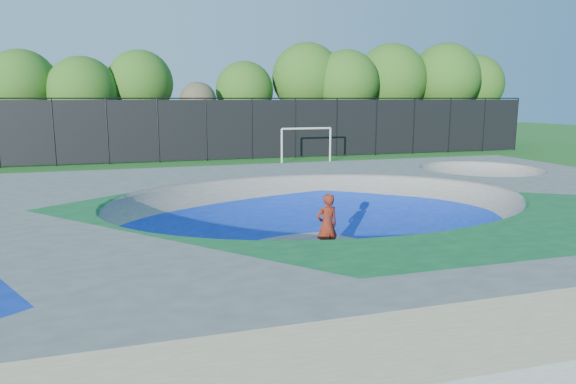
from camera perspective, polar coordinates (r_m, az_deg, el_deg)
The scene contains 7 objects.
ground at distance 13.57m, azimuth 3.70°, elevation -6.77°, with size 120.00×120.00×0.00m, color #21651C.
skate_deck at distance 13.36m, azimuth 3.74°, elevation -3.69°, with size 22.00×14.00×1.50m, color gray.
skater at distance 13.03m, azimuth 4.35°, elevation -3.74°, with size 0.60×0.39×1.64m, color red.
skateboard at distance 13.25m, azimuth 4.31°, elevation -7.09°, with size 0.78×0.22×0.05m, color black.
soccer_goal at distance 32.27m, azimuth 2.06°, elevation 5.98°, with size 3.33×0.12×2.20m.
fence at distance 33.49m, azimuth -9.07°, elevation 6.99°, with size 48.09×0.09×4.04m.
treeline at distance 38.26m, azimuth -10.16°, elevation 12.13°, with size 52.95×7.32×8.64m.
Camera 1 is at (-4.60, -12.12, 3.99)m, focal length 32.00 mm.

